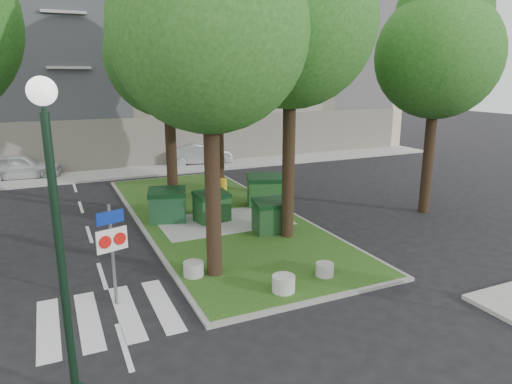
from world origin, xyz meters
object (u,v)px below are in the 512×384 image
car_white (20,167)px  litter_bin (223,186)px  bollard_mid (284,284)px  tree_street_right (440,44)px  car_silver (199,154)px  traffic_sign_pole (112,242)px  dumpster_c (272,216)px  dumpster_a (167,205)px  dumpster_b (212,207)px  bollard_right (325,269)px  bollard_left (194,269)px  dumpster_d (265,190)px  tree_median_near_left (211,12)px  tree_median_mid (168,43)px  tree_median_far (218,19)px  street_lamp (55,209)px  tree_median_near_right (293,4)px

car_white → litter_bin: bearing=-128.2°
bollard_mid → litter_bin: 10.98m
tree_street_right → car_silver: 16.71m
traffic_sign_pole → dumpster_c: bearing=9.7°
dumpster_a → traffic_sign_pole: size_ratio=0.63×
dumpster_b → bollard_right: 6.35m
dumpster_a → bollard_left: dumpster_a is taller
tree_street_right → dumpster_b: tree_street_right is taller
bollard_left → car_silver: car_silver is taller
bollard_left → dumpster_c: bearing=33.4°
dumpster_d → car_silver: size_ratio=0.42×
dumpster_a → bollard_right: size_ratio=3.21×
tree_median_near_left → dumpster_c: (3.11, 2.57, -6.59)m
tree_median_near_left → car_silver: (4.91, 16.94, -6.62)m
tree_median_mid → litter_bin: bearing=37.6°
tree_median_near_left → dumpster_d: (4.41, 5.92, -6.52)m
tree_median_far → dumpster_b: bearing=-114.5°
dumpster_d → street_lamp: (-8.56, -9.76, 2.81)m
bollard_right → traffic_sign_pole: (-5.72, 0.98, 1.42)m
tree_street_right → dumpster_d: size_ratio=5.68×
tree_street_right → bollard_left: 13.24m
bollard_right → bollard_mid: size_ratio=0.85×
tree_median_far → dumpster_b: 9.26m
tree_median_near_left → bollard_right: (2.76, -1.52, -7.01)m
tree_median_mid → car_white: bearing=120.9°
dumpster_a → car_white: 12.82m
tree_median_near_right → dumpster_a: size_ratio=6.80×
dumpster_a → dumpster_d: dumpster_d is taller
bollard_mid → tree_median_mid: bearing=94.8°
dumpster_a → tree_median_near_right: bearing=-26.9°
bollard_right → traffic_sign_pole: traffic_sign_pole is taller
bollard_left → litter_bin: (4.22, 8.77, 0.13)m
dumpster_d → car_white: bearing=150.6°
bollard_mid → car_silver: size_ratio=0.15×
tree_median_near_left → street_lamp: size_ratio=1.83×
tree_median_far → street_lamp: size_ratio=2.08×
bollard_left → car_silver: 17.79m
bollard_left → car_white: size_ratio=0.13×
tree_median_far → tree_street_right: bearing=-45.8°
tree_median_far → litter_bin: bearing=-104.2°
tree_median_mid → bollard_left: tree_median_mid is taller
dumpster_b → bollard_left: size_ratio=2.49×
tree_median_near_right → bollard_left: 8.94m
car_white → dumpster_a: bearing=-150.8°
dumpster_b → car_silver: 12.70m
traffic_sign_pole → tree_median_mid: bearing=46.5°
dumpster_d → bollard_mid: 8.46m
tree_median_near_right → car_silver: size_ratio=2.70×
dumpster_c → car_white: 16.88m
tree_median_far → dumpster_d: bearing=-78.8°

